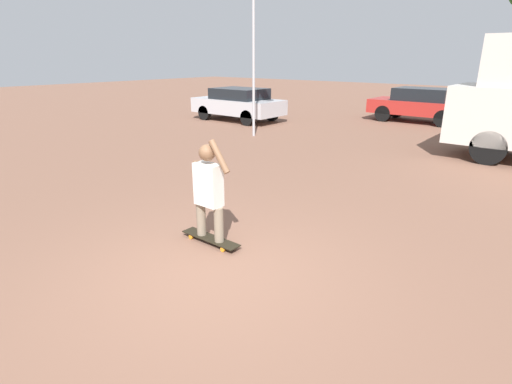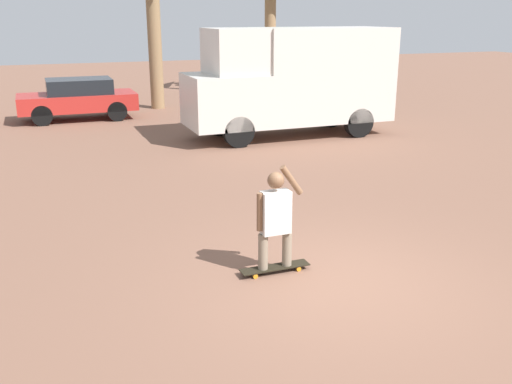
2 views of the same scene
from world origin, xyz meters
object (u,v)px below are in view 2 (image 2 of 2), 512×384
Objects in this scene: person_skateboarder at (275,215)px; camper_van at (294,78)px; skateboard at (275,268)px; parked_car_red at (78,98)px.

person_skateboarder is 9.84m from camper_van.
person_skateboarder is at bearing -180.00° from skateboard.
parked_car_red reaches higher than skateboard.
camper_van is 8.00m from parked_car_red.
parked_car_red is at bearing 96.40° from person_skateboarder.
skateboard is at bearing 0.00° from person_skateboarder.
parked_car_red is (-5.90, 5.31, -0.98)m from camper_van.
skateboard is 0.26× the size of parked_car_red.
skateboard is at bearing -116.12° from camper_van.
camper_van is 1.56× the size of parked_car_red.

